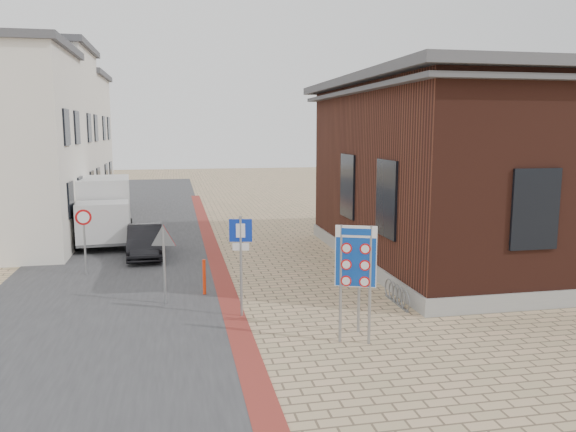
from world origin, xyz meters
name	(u,v)px	position (x,y,z in m)	size (l,w,h in m)	color
ground	(327,339)	(0.00, 0.00, 0.00)	(120.00, 120.00, 0.00)	tan
road_strip	(133,233)	(-5.50, 15.00, 0.01)	(7.00, 60.00, 0.02)	#38383A
curb_strip	(214,252)	(-2.00, 10.00, 0.01)	(0.60, 40.00, 0.02)	maroon
brick_building	(508,168)	(8.99, 7.00, 3.49)	(13.00, 13.00, 6.80)	gray
townhouse_mid	(19,137)	(-10.99, 18.00, 4.57)	(7.40, 6.40, 9.10)	silver
townhouse_far	(46,142)	(-10.99, 24.00, 4.17)	(7.40, 6.40, 8.30)	silver
bike_rack	(397,295)	(2.65, 2.20, 0.26)	(0.08, 1.80, 0.60)	slate
sedan	(145,241)	(-4.65, 9.84, 0.62)	(1.31, 3.75, 1.23)	black
box_truck	(105,209)	(-6.51, 13.25, 1.44)	(2.59, 5.47, 2.78)	slate
border_sign	(356,259)	(0.55, -0.37, 1.99)	(0.89, 0.40, 2.77)	gray
essen_sign	(359,267)	(0.87, 0.30, 1.63)	(0.66, 0.07, 2.46)	gray
parking_sign	(241,248)	(-1.80, 2.00, 1.86)	(0.59, 0.16, 2.70)	gray
yield_sign	(164,246)	(-3.80, 3.50, 1.70)	(0.79, 0.23, 2.24)	gray
speed_sign	(84,232)	(-6.50, 7.36, 1.50)	(0.53, 0.11, 2.26)	gray
bollard	(204,277)	(-2.66, 4.20, 0.54)	(0.10, 0.10, 1.08)	#FF350D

